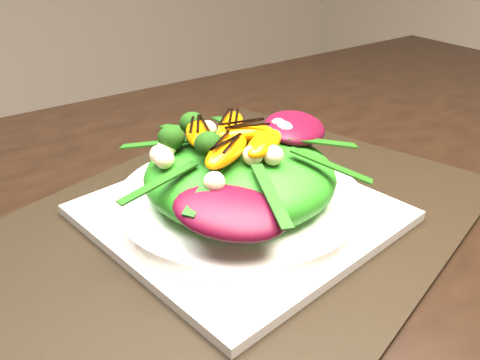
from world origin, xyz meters
TOP-DOWN VIEW (x-y plane):
  - dining_table at (0.00, 0.00)m, footprint 1.60×0.90m
  - placemat at (-0.07, -0.01)m, footprint 0.60×0.52m
  - plate_base at (-0.07, -0.01)m, footprint 0.30×0.30m
  - salad_bowl at (-0.07, -0.01)m, footprint 0.28×0.28m
  - lettuce_mound at (-0.07, -0.01)m, footprint 0.25×0.25m
  - radicchio_leaf at (0.01, 0.00)m, footprint 0.12×0.11m
  - orange_segment at (-0.08, 0.03)m, footprint 0.07×0.04m
  - broccoli_floret at (-0.12, 0.03)m, footprint 0.04×0.04m
  - macadamia_nut at (-0.03, -0.04)m, footprint 0.02×0.02m
  - balsamic_drizzle at (-0.08, 0.03)m, footprint 0.04×0.01m

SIDE VIEW (x-z plane):
  - dining_table at x=0.00m, z-range 0.35..1.10m
  - placemat at x=-0.07m, z-range 0.75..0.75m
  - plate_base at x=-0.07m, z-range 0.75..0.76m
  - salad_bowl at x=-0.07m, z-range 0.76..0.78m
  - lettuce_mound at x=-0.07m, z-range 0.77..0.84m
  - radicchio_leaf at x=0.01m, z-range 0.82..0.84m
  - macadamia_nut at x=-0.03m, z-range 0.83..0.85m
  - orange_segment at x=-0.08m, z-range 0.83..0.85m
  - broccoli_floret at x=-0.12m, z-range 0.83..0.87m
  - balsamic_drizzle at x=-0.08m, z-range 0.85..0.85m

